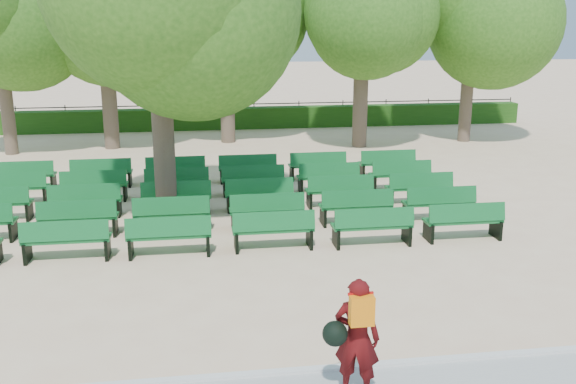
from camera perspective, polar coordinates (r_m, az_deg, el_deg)
The scene contains 8 objects.
ground at distance 14.52m, azimuth -1.50°, elevation -3.22°, with size 120.00×120.00×0.00m, color beige.
curb at distance 8.84m, azimuth 3.60°, elevation -15.52°, with size 30.00×0.12×0.10m, color silver.
hedge at distance 28.04m, azimuth -4.99°, elevation 6.55°, with size 26.00×0.70×0.90m, color #204D14.
fence at distance 28.51m, azimuth -5.02°, elevation 5.77°, with size 26.00×0.10×1.02m, color black, non-canonical shape.
tree_line at distance 24.18m, azimuth -4.38°, elevation 4.13°, with size 21.80×6.80×7.04m, color #386D1D, non-canonical shape.
bench_array at distance 15.86m, azimuth -6.29°, elevation -1.40°, with size 1.70×0.64×1.05m.
tree_among at distance 15.02m, azimuth -11.56°, elevation 15.26°, with size 5.03×5.03×6.97m.
person at distance 7.96m, azimuth 6.01°, elevation -12.64°, with size 0.77×0.57×1.53m.
Camera 1 is at (-1.64, -13.69, 4.54)m, focal length 40.00 mm.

